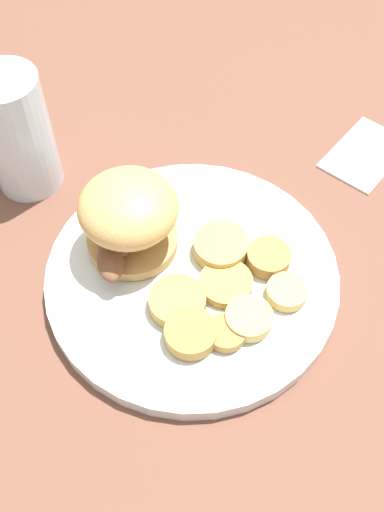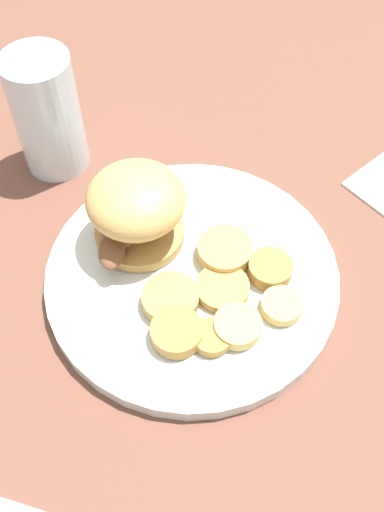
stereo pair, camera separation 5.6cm
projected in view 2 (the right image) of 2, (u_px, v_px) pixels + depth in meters
The scene contains 12 objects.
ground_plane at pixel (192, 281), 0.60m from camera, with size 4.00×4.00×0.00m, color brown.
dinner_plate at pixel (192, 275), 0.59m from camera, with size 0.29×0.29×0.02m.
sandwich at pixel (137, 209), 0.57m from camera, with size 0.10×0.10×0.08m.
potato_round_0 at pixel (223, 288), 0.56m from camera, with size 0.05×0.05×0.01m, color tan.
potato_round_1 at pixel (225, 251), 0.58m from camera, with size 0.05×0.05×0.02m, color tan.
potato_round_2 at pixel (212, 337), 0.53m from camera, with size 0.04×0.04×0.01m, color #BC8942.
potato_round_3 at pixel (170, 299), 0.55m from camera, with size 0.05×0.05×0.01m, color tan.
potato_round_4 at pixel (270, 269), 0.57m from camera, with size 0.04×0.04×0.01m, color #BC8942.
potato_round_5 at pixel (177, 332), 0.53m from camera, with size 0.05×0.05×0.02m, color #BC8942.
potato_round_6 at pixel (282, 306), 0.55m from camera, with size 0.04×0.04×0.01m, color #DBB766.
potato_round_7 at pixel (238, 326), 0.54m from camera, with size 0.04×0.04×0.01m, color #DBB766.
drinking_glass at pixel (47, 114), 0.63m from camera, with size 0.07×0.07×0.14m.
Camera 2 is at (-0.11, -0.30, 0.50)m, focal length 42.00 mm.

